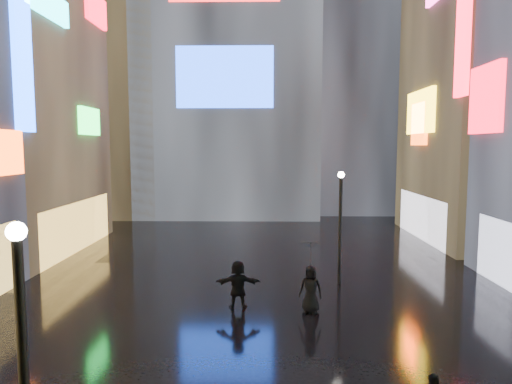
{
  "coord_description": "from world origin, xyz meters",
  "views": [
    {
      "loc": [
        0.23,
        -1.17,
        6.31
      ],
      "look_at": [
        0.0,
        12.0,
        5.0
      ],
      "focal_mm": 32.0,
      "sensor_mm": 36.0,
      "label": 1
    }
  ],
  "objects": [
    {
      "name": "ground",
      "position": [
        0.0,
        20.0,
        0.0
      ],
      "size": [
        140.0,
        140.0,
        0.0
      ],
      "primitive_type": "plane",
      "color": "black",
      "rests_on": "ground"
    },
    {
      "name": "lamp_near",
      "position": [
        -3.47,
        5.47,
        2.94
      ],
      "size": [
        0.3,
        0.3,
        5.2
      ],
      "color": "black",
      "rests_on": "ground"
    },
    {
      "name": "umbrella_2",
      "position": [
        2.02,
        15.79,
        2.28
      ],
      "size": [
        1.26,
        1.24,
        0.95
      ],
      "primitive_type": "imported",
      "rotation": [
        0.0,
        0.0,
        1.79
      ],
      "color": "black",
      "rests_on": "pedestrian_4"
    },
    {
      "name": "pedestrian_5",
      "position": [
        -0.78,
        16.13,
        0.96
      ],
      "size": [
        1.79,
        0.63,
        1.91
      ],
      "primitive_type": "imported",
      "rotation": [
        0.0,
        0.0,
        3.18
      ],
      "color": "black",
      "rests_on": "ground"
    },
    {
      "name": "pedestrian_4",
      "position": [
        2.02,
        15.79,
        0.9
      ],
      "size": [
        1.01,
        0.81,
        1.81
      ],
      "primitive_type": "imported",
      "rotation": [
        0.0,
        0.0,
        -0.3
      ],
      "color": "black",
      "rests_on": "ground"
    },
    {
      "name": "tower_flank_right",
      "position": [
        9.0,
        46.0,
        17.0
      ],
      "size": [
        12.0,
        12.0,
        34.0
      ],
      "primitive_type": "cube",
      "color": "black",
      "rests_on": "ground"
    },
    {
      "name": "tower_flank_left",
      "position": [
        -14.0,
        42.0,
        13.0
      ],
      "size": [
        10.0,
        10.0,
        26.0
      ],
      "primitive_type": "cube",
      "color": "black",
      "rests_on": "ground"
    },
    {
      "name": "building_right_far",
      "position": [
        15.98,
        30.0,
        13.98
      ],
      "size": [
        10.28,
        12.0,
        28.0
      ],
      "color": "black",
      "rests_on": "ground"
    },
    {
      "name": "lamp_far",
      "position": [
        3.71,
        19.4,
        2.94
      ],
      "size": [
        0.3,
        0.3,
        5.2
      ],
      "color": "black",
      "rests_on": "ground"
    }
  ]
}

